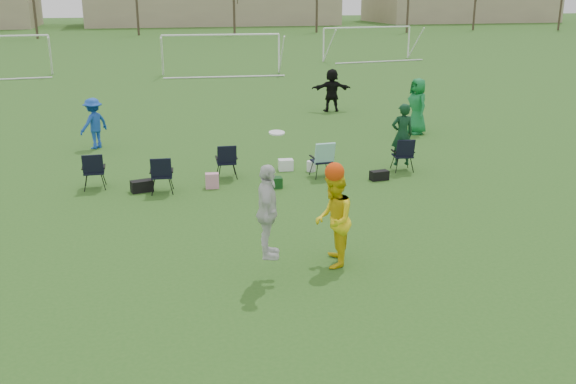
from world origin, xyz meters
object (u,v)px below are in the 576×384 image
object	(u,v)px
fielder_green_far	(417,106)
goal_right	(368,34)
fielder_blue	(94,123)
goal_mid	(221,43)
center_contest	(309,216)
fielder_black	(332,90)

from	to	relation	value
fielder_green_far	goal_right	world-z (taller)	goal_right
fielder_blue	goal_mid	size ratio (longest dim) A/B	0.22
fielder_green_far	goal_mid	size ratio (longest dim) A/B	0.27
fielder_green_far	center_contest	bearing A→B (deg)	-42.65
goal_mid	center_contest	bearing A→B (deg)	-91.53
center_contest	goal_mid	size ratio (longest dim) A/B	0.37
fielder_green_far	center_contest	xyz separation A→B (m)	(-7.11, -10.64, 0.07)
goal_mid	fielder_black	bearing A→B (deg)	-75.62
fielder_black	goal_mid	size ratio (longest dim) A/B	0.25
fielder_black	fielder_blue	bearing A→B (deg)	34.34
fielder_black	fielder_green_far	bearing A→B (deg)	115.85
center_contest	goal_mid	world-z (taller)	center_contest
fielder_blue	fielder_black	world-z (taller)	fielder_black
fielder_blue	goal_right	size ratio (longest dim) A/B	0.23
fielder_green_far	goal_right	xyz separation A→B (m)	(7.80, 25.44, 0.92)
goal_mid	fielder_blue	bearing A→B (deg)	-106.45
fielder_blue	fielder_black	distance (m)	10.74
fielder_black	goal_right	size ratio (longest dim) A/B	0.25
fielder_black	goal_mid	world-z (taller)	goal_mid
center_contest	goal_right	distance (m)	39.05
goal_mid	goal_right	distance (m)	13.42
fielder_blue	goal_right	world-z (taller)	goal_right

